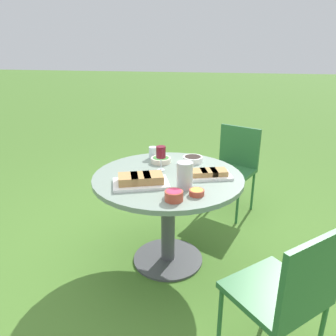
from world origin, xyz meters
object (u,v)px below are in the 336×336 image
at_px(dining_table, 168,193).
at_px(water_pitcher, 185,175).
at_px(wine_glass, 161,153).
at_px(chair_near_left, 288,290).
at_px(chair_near_right, 234,163).

distance_m(dining_table, water_pitcher, 0.35).
relative_size(water_pitcher, wine_glass, 0.96).
xyz_separation_m(chair_near_left, water_pitcher, (0.62, -0.64, 0.32)).
height_order(chair_near_left, chair_near_right, same).
height_order(chair_near_left, wine_glass, wine_glass).
xyz_separation_m(dining_table, chair_near_right, (-0.50, -1.03, -0.09)).
relative_size(dining_table, wine_glass, 5.83).
height_order(dining_table, water_pitcher, water_pitcher).
bearing_deg(wine_glass, water_pitcher, 126.77).
relative_size(dining_table, water_pitcher, 6.07).
height_order(dining_table, chair_near_left, chair_near_left).
relative_size(chair_near_left, water_pitcher, 4.76).
distance_m(chair_near_left, chair_near_right, 1.89).
relative_size(dining_table, chair_near_right, 1.28).
xyz_separation_m(dining_table, chair_near_left, (-0.77, 0.84, -0.09)).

